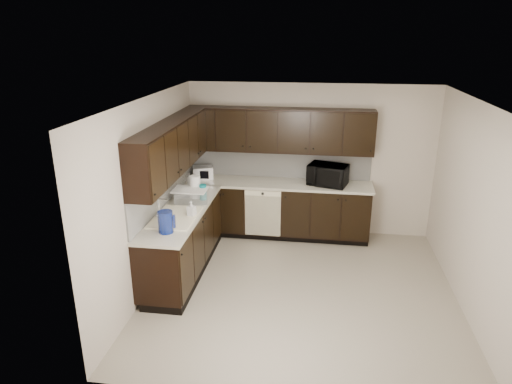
{
  "coord_description": "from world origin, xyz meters",
  "views": [
    {
      "loc": [
        0.17,
        -5.34,
        3.25
      ],
      "look_at": [
        -0.69,
        0.6,
        1.14
      ],
      "focal_mm": 32.0,
      "sensor_mm": 36.0,
      "label": 1
    }
  ],
  "objects_px": {
    "storage_bin": "(190,196)",
    "blue_pitcher": "(166,222)",
    "toaster_oven": "(203,173)",
    "microwave": "(328,175)",
    "sink": "(175,222)"
  },
  "relations": [
    {
      "from": "storage_bin",
      "to": "blue_pitcher",
      "type": "distance_m",
      "value": 1.08
    },
    {
      "from": "toaster_oven",
      "to": "blue_pitcher",
      "type": "relative_size",
      "value": 1.18
    },
    {
      "from": "microwave",
      "to": "storage_bin",
      "type": "distance_m",
      "value": 2.22
    },
    {
      "from": "toaster_oven",
      "to": "storage_bin",
      "type": "xyz_separation_m",
      "value": [
        0.1,
        -1.1,
        -0.01
      ]
    },
    {
      "from": "sink",
      "to": "toaster_oven",
      "type": "height_order",
      "value": "sink"
    },
    {
      "from": "storage_bin",
      "to": "blue_pitcher",
      "type": "height_order",
      "value": "blue_pitcher"
    },
    {
      "from": "blue_pitcher",
      "to": "microwave",
      "type": "bearing_deg",
      "value": 60.67
    },
    {
      "from": "microwave",
      "to": "storage_bin",
      "type": "bearing_deg",
      "value": -135.92
    },
    {
      "from": "microwave",
      "to": "blue_pitcher",
      "type": "bearing_deg",
      "value": -116.78
    },
    {
      "from": "sink",
      "to": "microwave",
      "type": "height_order",
      "value": "microwave"
    },
    {
      "from": "toaster_oven",
      "to": "storage_bin",
      "type": "bearing_deg",
      "value": -102.68
    },
    {
      "from": "sink",
      "to": "blue_pitcher",
      "type": "distance_m",
      "value": 0.49
    },
    {
      "from": "sink",
      "to": "toaster_oven",
      "type": "bearing_deg",
      "value": 92.27
    },
    {
      "from": "sink",
      "to": "microwave",
      "type": "bearing_deg",
      "value": 40.53
    },
    {
      "from": "microwave",
      "to": "blue_pitcher",
      "type": "height_order",
      "value": "microwave"
    }
  ]
}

